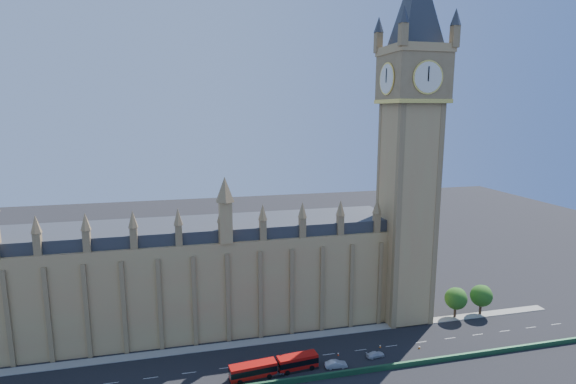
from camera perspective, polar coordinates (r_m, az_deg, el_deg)
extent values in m
plane|color=black|center=(109.33, -1.18, -20.65)|extent=(400.00, 400.00, 0.00)
cube|color=#AD8253|center=(121.83, -15.32, -11.12)|extent=(120.00, 20.00, 25.00)
cube|color=#2D3035|center=(117.54, -15.65, -4.74)|extent=(120.00, 18.00, 3.00)
cube|color=#AD8253|center=(123.53, 14.80, -2.78)|extent=(12.00, 12.00, 58.00)
cube|color=olive|center=(120.75, 15.58, 13.62)|extent=(14.00, 14.00, 12.00)
cylinder|color=silver|center=(114.55, 17.36, 13.74)|extent=(7.20, 0.30, 7.20)
cube|color=#AD8253|center=(121.40, 15.75, 16.92)|extent=(14.50, 14.50, 2.00)
cube|color=#1E4C2D|center=(101.58, 0.00, -22.90)|extent=(160.00, 0.60, 1.20)
cube|color=gray|center=(117.37, -2.24, -18.29)|extent=(160.00, 3.00, 0.16)
cylinder|color=#382619|center=(135.83, 20.45, -13.91)|extent=(0.70, 0.70, 4.00)
sphere|color=#1F5215|center=(134.48, 20.55, -12.55)|extent=(6.00, 6.00, 6.00)
sphere|color=#1F5215|center=(134.91, 20.78, -12.21)|extent=(4.38, 4.38, 4.38)
cylinder|color=#382619|center=(140.24, 23.24, -13.33)|extent=(0.70, 0.70, 4.00)
sphere|color=#1F5215|center=(138.92, 23.34, -12.00)|extent=(6.00, 6.00, 6.00)
sphere|color=#1F5215|center=(139.39, 23.55, -11.68)|extent=(4.38, 4.38, 4.38)
cube|color=#AA0E0B|center=(102.98, -4.47, -21.72)|extent=(10.23, 3.77, 3.33)
cube|color=#AA0E0B|center=(105.59, 1.21, -20.81)|extent=(9.12, 3.66, 3.33)
cube|color=black|center=(102.77, -4.47, -21.53)|extent=(10.29, 3.82, 1.27)
cube|color=black|center=(105.38, 1.21, -20.63)|extent=(9.18, 3.71, 1.27)
cylinder|color=black|center=(104.19, -1.74, -21.39)|extent=(1.13, 2.74, 2.67)
cylinder|color=black|center=(101.81, -6.13, -22.91)|extent=(1.14, 0.44, 1.11)
cylinder|color=black|center=(104.09, -6.51, -22.10)|extent=(1.14, 0.44, 1.11)
cylinder|color=black|center=(103.17, -2.39, -22.36)|extent=(1.14, 0.44, 1.11)
cylinder|color=black|center=(105.43, -2.86, -21.59)|extent=(1.14, 0.44, 1.11)
cylinder|color=black|center=(104.23, -0.08, -21.98)|extent=(1.14, 0.44, 1.11)
cylinder|color=black|center=(106.47, -0.61, -21.23)|extent=(1.14, 0.44, 1.11)
cylinder|color=black|center=(105.96, 3.04, -21.41)|extent=(1.14, 0.44, 1.11)
cylinder|color=black|center=(108.16, 2.44, -20.69)|extent=(1.14, 0.44, 1.11)
imported|color=#3B3D42|center=(103.99, -1.63, -21.99)|extent=(4.00, 1.71, 1.35)
imported|color=#AEB1B6|center=(107.10, 6.11, -20.92)|extent=(5.01, 2.04, 1.62)
imported|color=silver|center=(112.23, 11.03, -19.60)|extent=(4.59, 2.37, 1.27)
cube|color=black|center=(116.53, 11.62, -18.76)|extent=(0.56, 0.56, 0.04)
cone|color=orange|center=(116.36, 11.63, -18.61)|extent=(0.62, 0.62, 0.75)
cylinder|color=white|center=(116.31, 11.63, -18.57)|extent=(0.36, 0.36, 0.13)
cube|color=black|center=(111.95, 6.39, -19.91)|extent=(0.50, 0.50, 0.04)
cone|color=red|center=(111.77, 6.40, -19.75)|extent=(0.55, 0.55, 0.73)
cylinder|color=white|center=(111.72, 6.40, -19.71)|extent=(0.35, 0.35, 0.12)
cube|color=black|center=(113.53, 10.93, -19.57)|extent=(0.57, 0.57, 0.04)
cone|color=#FF340D|center=(113.35, 10.93, -19.42)|extent=(0.63, 0.63, 0.76)
cylinder|color=white|center=(113.30, 10.93, -19.37)|extent=(0.37, 0.37, 0.13)
cube|color=black|center=(118.28, 16.34, -18.52)|extent=(0.45, 0.45, 0.04)
cone|color=orange|center=(118.13, 16.35, -18.38)|extent=(0.49, 0.49, 0.69)
cylinder|color=white|center=(118.08, 16.35, -18.34)|extent=(0.33, 0.33, 0.12)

